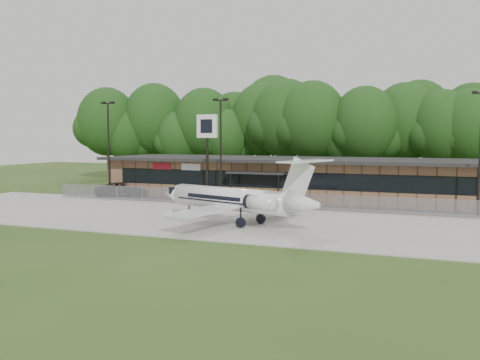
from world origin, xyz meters
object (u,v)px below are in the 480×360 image
at_px(terminal, 292,178).
at_px(pole_sign, 207,135).
at_px(suv, 122,190).
at_px(business_jet, 237,200).

distance_m(terminal, pole_sign, 10.71).
relative_size(terminal, pole_sign, 4.70).
bearing_deg(terminal, pole_sign, -132.65).
bearing_deg(suv, pole_sign, -113.47).
xyz_separation_m(business_jet, pole_sign, (-7.71, 11.19, 4.85)).
xyz_separation_m(terminal, pole_sign, (-6.58, -7.14, 4.50)).
height_order(business_jet, pole_sign, pole_sign).
relative_size(business_jet, suv, 2.67).
bearing_deg(pole_sign, business_jet, -47.99).
bearing_deg(terminal, business_jet, -86.47).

